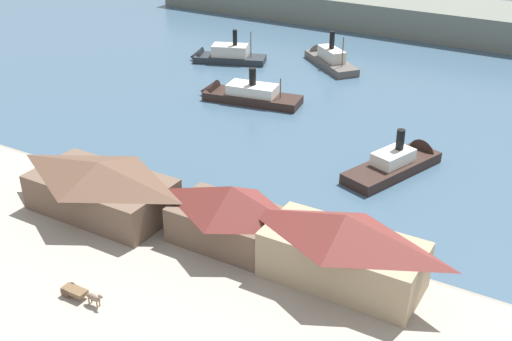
% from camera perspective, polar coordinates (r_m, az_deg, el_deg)
% --- Properties ---
extents(ground_plane, '(320.00, 320.00, 0.00)m').
position_cam_1_polar(ground_plane, '(90.98, -0.69, -3.92)').
color(ground_plane, '#385166').
extents(quay_promenade, '(110.00, 36.00, 1.20)m').
position_cam_1_polar(quay_promenade, '(76.00, -9.41, -10.94)').
color(quay_promenade, '#9E9384').
rests_on(quay_promenade, ground).
extents(seawall_edge, '(110.00, 0.80, 1.00)m').
position_cam_1_polar(seawall_edge, '(88.11, -1.90, -4.69)').
color(seawall_edge, gray).
rests_on(seawall_edge, ground).
extents(ferry_shed_customs_shed, '(20.26, 11.01, 7.50)m').
position_cam_1_polar(ferry_shed_customs_shed, '(90.21, -13.70, -1.40)').
color(ferry_shed_customs_shed, brown).
rests_on(ferry_shed_customs_shed, quay_promenade).
extents(ferry_shed_east_terminal, '(15.79, 8.84, 8.34)m').
position_cam_1_polar(ferry_shed_east_terminal, '(80.41, -2.15, -3.98)').
color(ferry_shed_east_terminal, brown).
rests_on(ferry_shed_east_terminal, quay_promenade).
extents(ferry_shed_west_terminal, '(18.85, 9.03, 9.03)m').
position_cam_1_polar(ferry_shed_west_terminal, '(74.18, 7.83, -6.91)').
color(ferry_shed_west_terminal, '#998466').
rests_on(ferry_shed_west_terminal, quay_promenade).
extents(horse_cart, '(5.87, 1.47, 1.87)m').
position_cam_1_polar(horse_cart, '(75.41, -15.35, -10.54)').
color(horse_cart, brown).
rests_on(horse_cart, quay_promenade).
extents(pedestrian_at_waters_edge, '(0.39, 0.39, 1.56)m').
position_cam_1_polar(pedestrian_at_waters_edge, '(101.96, -18.72, -0.60)').
color(pedestrian_at_waters_edge, '#3D4C42').
rests_on(pedestrian_at_waters_edge, quay_promenade).
extents(mooring_post_east, '(0.44, 0.44, 0.90)m').
position_cam_1_polar(mooring_post_east, '(106.54, -18.23, 0.56)').
color(mooring_post_east, black).
rests_on(mooring_post_east, quay_promenade).
extents(ferry_moored_west, '(22.29, 9.23, 9.03)m').
position_cam_1_polar(ferry_moored_west, '(130.98, -1.37, 6.85)').
color(ferry_moored_west, black).
rests_on(ferry_moored_west, ground).
extents(ferry_approaching_east, '(19.12, 11.47, 9.64)m').
position_cam_1_polar(ferry_approaching_east, '(155.66, -3.06, 10.22)').
color(ferry_approaching_east, '#23282D').
rests_on(ferry_approaching_east, ground).
extents(ferry_departing_north, '(11.86, 20.68, 8.84)m').
position_cam_1_polar(ferry_departing_north, '(105.70, 12.94, 0.83)').
color(ferry_departing_north, black).
rests_on(ferry_departing_north, ground).
extents(ferry_near_quay, '(18.56, 16.48, 10.07)m').
position_cam_1_polar(ferry_near_quay, '(154.68, 6.37, 9.98)').
color(ferry_near_quay, '#514C47').
rests_on(ferry_near_quay, ground).
extents(far_headland, '(180.00, 24.00, 8.00)m').
position_cam_1_polar(far_headland, '(186.17, 17.43, 12.72)').
color(far_headland, '#60665B').
rests_on(far_headland, ground).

